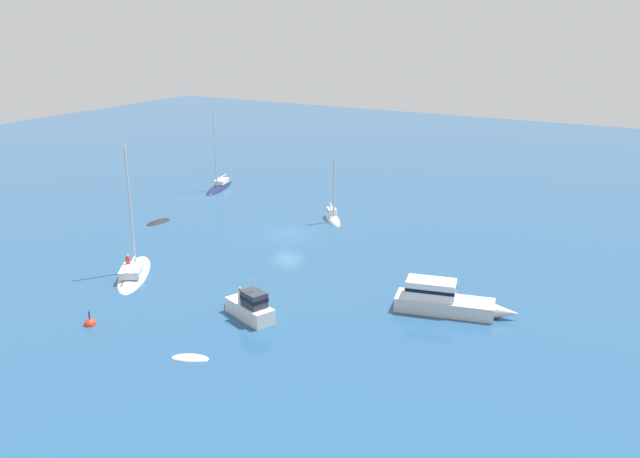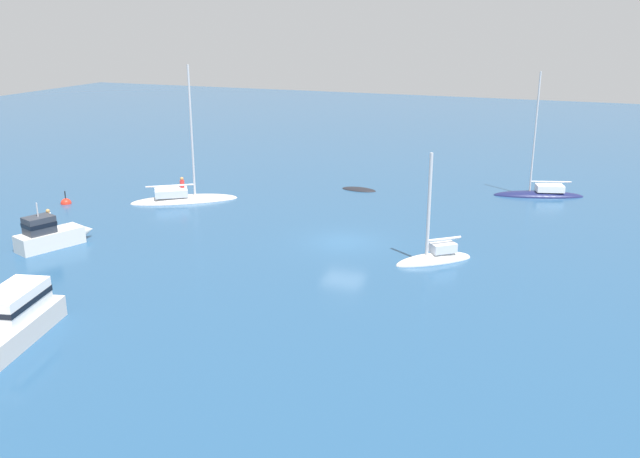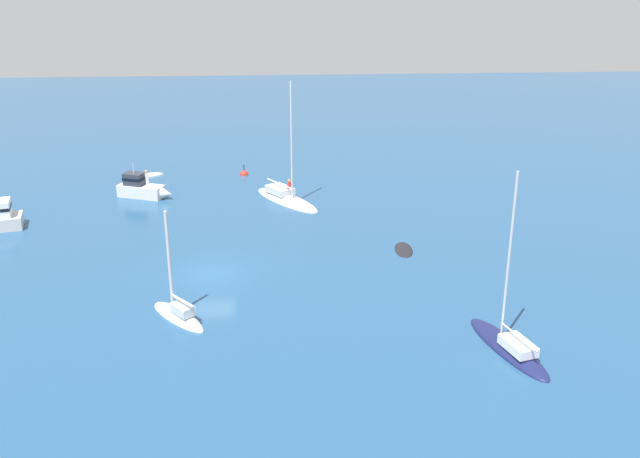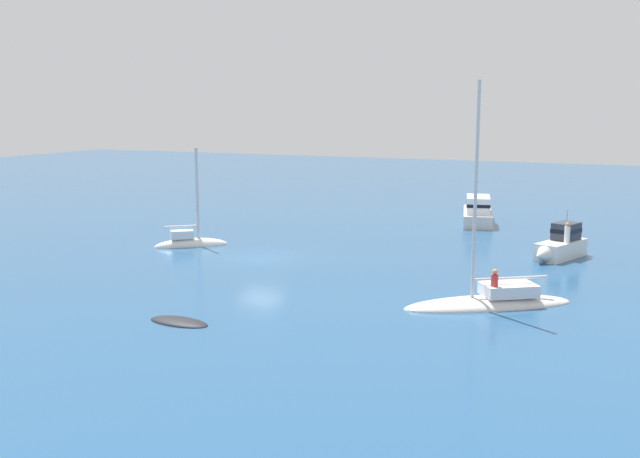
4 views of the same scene
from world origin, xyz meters
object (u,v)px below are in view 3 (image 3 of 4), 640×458
at_px(tender, 404,250).
at_px(launch, 142,188).
at_px(channel_buoy, 244,175).
at_px(sloop, 178,315).
at_px(yacht, 286,198).
at_px(sloop_1, 509,347).
at_px(tender_1, 151,175).

xyz_separation_m(tender, launch, (-19.74, 12.81, 0.79)).
bearing_deg(launch, channel_buoy, 56.99).
bearing_deg(launch, sloop, -54.76).
bearing_deg(yacht, launch, -132.47).
bearing_deg(channel_buoy, yacht, -64.07).
distance_m(sloop_1, yacht, 26.91).
bearing_deg(tender, launch, 60.85).
bearing_deg(tender_1, sloop_1, 101.80).
height_order(tender, channel_buoy, channel_buoy).
bearing_deg(launch, yacht, 13.11).
xyz_separation_m(sloop, channel_buoy, (2.67, 27.72, -0.19)).
bearing_deg(sloop_1, launch, 24.66).
relative_size(sloop, tender_1, 2.80).
height_order(launch, yacht, yacht).
distance_m(tender_1, channel_buoy, 8.50).
relative_size(sloop, launch, 1.38).
bearing_deg(launch, tender_1, 113.59).
bearing_deg(sloop_1, channel_buoy, 8.06).
relative_size(tender_1, sloop_1, 0.25).
bearing_deg(tender, tender_1, 50.26).
height_order(tender_1, sloop_1, sloop_1).
xyz_separation_m(launch, sloop_1, (22.82, -26.24, -0.63)).
relative_size(launch, yacht, 0.47).
distance_m(tender, sloop_1, 13.79).
bearing_deg(tender, sloop, 126.04).
distance_m(sloop, channel_buoy, 27.85).
height_order(sloop, yacht, yacht).
xyz_separation_m(tender, yacht, (-7.83, 11.16, 0.16)).
xyz_separation_m(tender_1, launch, (0.29, -6.24, 0.79)).
distance_m(yacht, channel_buoy, 8.46).
distance_m(sloop, tender_1, 28.59).
xyz_separation_m(tender_1, channel_buoy, (8.49, -0.27, 0.00)).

